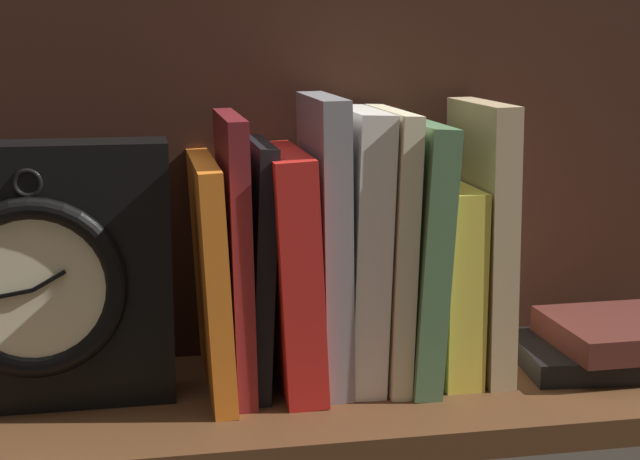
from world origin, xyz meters
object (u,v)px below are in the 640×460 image
object	(u,v)px
book_red_requiem	(289,268)
book_cream_twain	(387,245)
book_tan_shortstories	(481,238)
book_stack_side	(620,342)
book_orange_pandolfini	(211,275)
book_yellow_seinlanguage	(446,279)
book_white_catcher	(358,246)
book_maroon_dawkins	(235,253)
book_green_romantic	(413,250)
framed_clock	(36,277)
book_black_skeptic	(257,265)
book_gray_chess	(324,241)

from	to	relation	value
book_red_requiem	book_cream_twain	size ratio (longest dim) A/B	0.86
book_tan_shortstories	book_stack_side	distance (cm)	17.19
book_orange_pandolfini	book_yellow_seinlanguage	xyz separation A→B (cm)	(21.77, 0.00, -1.40)
book_red_requiem	book_white_catcher	bearing A→B (deg)	0.00
book_maroon_dawkins	book_green_romantic	size ratio (longest dim) A/B	1.04
book_tan_shortstories	framed_clock	distance (cm)	39.76
book_red_requiem	book_green_romantic	distance (cm)	11.60
book_tan_shortstories	book_black_skeptic	bearing A→B (deg)	180.00
book_black_skeptic	framed_clock	distance (cm)	18.87
book_maroon_dawkins	book_stack_side	xyz separation A→B (cm)	(36.48, -1.98, -9.93)
book_stack_side	framed_clock	bearing A→B (deg)	179.44
framed_clock	book_white_catcher	bearing A→B (deg)	2.98
book_gray_chess	book_tan_shortstories	distance (cm)	14.76
book_tan_shortstories	framed_clock	bearing A→B (deg)	-177.90
book_red_requiem	book_black_skeptic	bearing A→B (deg)	180.00
book_white_catcher	book_tan_shortstories	world-z (taller)	book_tan_shortstories
book_green_romantic	book_red_requiem	bearing A→B (deg)	180.00
book_stack_side	book_gray_chess	bearing A→B (deg)	176.01
book_cream_twain	book_green_romantic	world-z (taller)	book_cream_twain
book_maroon_dawkins	book_green_romantic	bearing A→B (deg)	0.00
book_black_skeptic	book_red_requiem	xyz separation A→B (cm)	(2.87, 0.00, -0.43)
book_tan_shortstories	framed_clock	xyz separation A→B (cm)	(-39.71, -1.46, -1.40)
book_red_requiem	book_yellow_seinlanguage	xyz separation A→B (cm)	(14.80, 0.00, -1.71)
book_white_catcher	framed_clock	size ratio (longest dim) A/B	1.10
book_orange_pandolfini	book_red_requiem	size ratio (longest dim) A/B	0.97
book_orange_pandolfini	book_black_skeptic	distance (cm)	4.16
book_tan_shortstories	book_orange_pandolfini	bearing A→B (deg)	180.00
book_maroon_dawkins	book_red_requiem	size ratio (longest dim) A/B	1.15
book_tan_shortstories	book_red_requiem	bearing A→B (deg)	180.00
book_black_skeptic	framed_clock	bearing A→B (deg)	-175.57
book_yellow_seinlanguage	book_stack_side	bearing A→B (deg)	-6.71
book_white_catcher	framed_clock	bearing A→B (deg)	-177.02
book_black_skeptic	book_cream_twain	world-z (taller)	book_cream_twain
book_green_romantic	framed_clock	xyz separation A→B (cm)	(-33.22, -1.46, -0.58)
book_gray_chess	book_orange_pandolfini	bearing A→B (deg)	180.00
book_yellow_seinlanguage	book_red_requiem	bearing A→B (deg)	180.00
book_tan_shortstories	book_white_catcher	bearing A→B (deg)	180.00
book_orange_pandolfini	book_white_catcher	xyz separation A→B (cm)	(13.31, 0.00, 2.06)
book_gray_chess	book_green_romantic	size ratio (longest dim) A/B	1.10
book_black_skeptic	framed_clock	world-z (taller)	framed_clock
book_red_requiem	book_cream_twain	distance (cm)	9.25
book_gray_chess	book_cream_twain	xyz separation A→B (cm)	(5.82, 0.00, -0.65)
book_white_catcher	book_red_requiem	bearing A→B (deg)	180.00
book_maroon_dawkins	book_black_skeptic	size ratio (longest dim) A/B	1.11
book_gray_chess	book_tan_shortstories	world-z (taller)	book_gray_chess
book_stack_side	book_cream_twain	bearing A→B (deg)	174.98
book_white_catcher	book_orange_pandolfini	bearing A→B (deg)	180.00
book_red_requiem	framed_clock	world-z (taller)	framed_clock
book_red_requiem	book_tan_shortstories	xyz separation A→B (cm)	(18.03, 0.00, 2.00)
book_red_requiem	book_stack_side	distance (cm)	32.78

